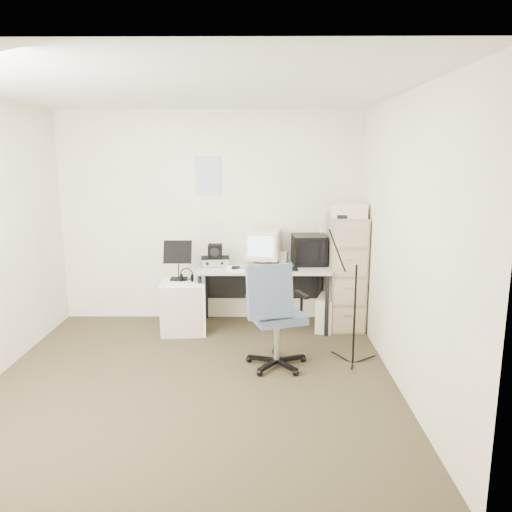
{
  "coord_description": "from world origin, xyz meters",
  "views": [
    {
      "loc": [
        0.6,
        -4.14,
        1.99
      ],
      "look_at": [
        0.55,
        0.95,
        0.95
      ],
      "focal_mm": 35.0,
      "sensor_mm": 36.0,
      "label": 1
    }
  ],
  "objects_px": {
    "filing_cabinet": "(345,272)",
    "side_cart": "(184,307)",
    "office_chair": "(277,314)",
    "desk": "(263,297)"
  },
  "relations": [
    {
      "from": "side_cart",
      "to": "desk",
      "type": "bearing_deg",
      "value": 7.46
    },
    {
      "from": "office_chair",
      "to": "side_cart",
      "type": "bearing_deg",
      "value": 119.41
    },
    {
      "from": "filing_cabinet",
      "to": "side_cart",
      "type": "xyz_separation_m",
      "value": [
        -1.85,
        -0.24,
        -0.35
      ]
    },
    {
      "from": "office_chair",
      "to": "side_cart",
      "type": "relative_size",
      "value": 1.72
    },
    {
      "from": "filing_cabinet",
      "to": "office_chair",
      "type": "relative_size",
      "value": 1.25
    },
    {
      "from": "office_chair",
      "to": "side_cart",
      "type": "xyz_separation_m",
      "value": [
        -1.02,
        0.9,
        -0.22
      ]
    },
    {
      "from": "filing_cabinet",
      "to": "side_cart",
      "type": "height_order",
      "value": "filing_cabinet"
    },
    {
      "from": "filing_cabinet",
      "to": "office_chair",
      "type": "bearing_deg",
      "value": -125.88
    },
    {
      "from": "filing_cabinet",
      "to": "side_cart",
      "type": "relative_size",
      "value": 2.15
    },
    {
      "from": "office_chair",
      "to": "side_cart",
      "type": "distance_m",
      "value": 1.38
    }
  ]
}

